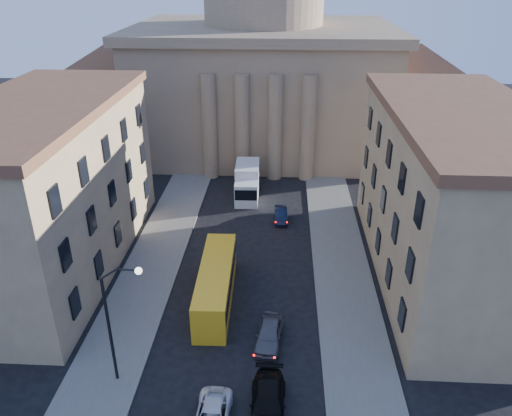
# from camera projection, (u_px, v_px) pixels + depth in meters

# --- Properties ---
(sidewalk_left) EXTENTS (5.00, 60.00, 0.15)m
(sidewalk_left) POSITION_uv_depth(u_px,v_px,m) (142.00, 289.00, 41.77)
(sidewalk_left) COLOR #605E57
(sidewalk_left) RESTS_ON ground
(sidewalk_right) EXTENTS (5.00, 60.00, 0.15)m
(sidewalk_right) POSITION_uv_depth(u_px,v_px,m) (346.00, 296.00, 40.92)
(sidewalk_right) COLOR #605E57
(sidewalk_right) RESTS_ON ground
(church) EXTENTS (68.02, 28.76, 36.60)m
(church) POSITION_uv_depth(u_px,v_px,m) (263.00, 64.00, 69.64)
(church) COLOR #816B4F
(church) RESTS_ON ground
(building_left) EXTENTS (11.60, 26.60, 14.70)m
(building_left) POSITION_uv_depth(u_px,v_px,m) (47.00, 187.00, 42.51)
(building_left) COLOR tan
(building_left) RESTS_ON ground
(building_right) EXTENTS (11.60, 26.60, 14.70)m
(building_right) POSITION_uv_depth(u_px,v_px,m) (453.00, 196.00, 40.82)
(building_right) COLOR tan
(building_right) RESTS_ON ground
(street_lamp) EXTENTS (2.62, 0.44, 8.83)m
(street_lamp) POSITION_uv_depth(u_px,v_px,m) (116.00, 316.00, 30.43)
(street_lamp) COLOR black
(street_lamp) RESTS_ON ground
(car_right_mid) EXTENTS (2.17, 5.25, 1.52)m
(car_right_mid) POSITION_uv_depth(u_px,v_px,m) (268.00, 403.00, 30.11)
(car_right_mid) COLOR black
(car_right_mid) RESTS_ON ground
(car_right_far) EXTENTS (2.20, 4.57, 1.51)m
(car_right_far) POSITION_uv_depth(u_px,v_px,m) (269.00, 334.00, 35.70)
(car_right_far) COLOR #505156
(car_right_far) RESTS_ON ground
(car_right_distant) EXTENTS (1.44, 3.85, 1.26)m
(car_right_distant) POSITION_uv_depth(u_px,v_px,m) (281.00, 215.00, 52.78)
(car_right_distant) COLOR black
(car_right_distant) RESTS_ON ground
(city_bus) EXTENTS (2.79, 10.97, 3.08)m
(city_bus) POSITION_uv_depth(u_px,v_px,m) (216.00, 283.00, 39.83)
(city_bus) COLOR yellow
(city_bus) RESTS_ON ground
(box_truck) EXTENTS (2.81, 6.77, 3.68)m
(box_truck) POSITION_uv_depth(u_px,v_px,m) (247.00, 182.00, 57.69)
(box_truck) COLOR silver
(box_truck) RESTS_ON ground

